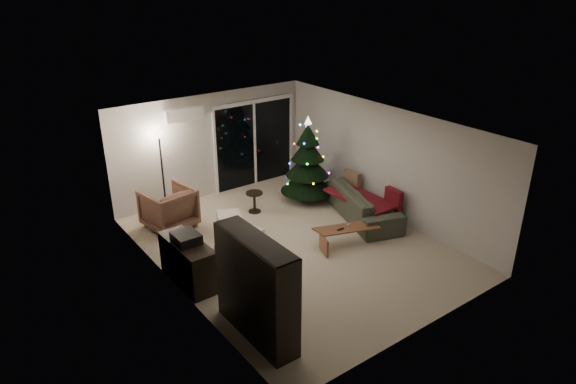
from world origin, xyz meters
The scene contains 18 objects.
room centered at (0.46, 1.49, 1.02)m, with size 6.50×7.51×2.60m.
bookshelf centered at (-2.25, -1.84, 0.81)m, with size 0.41×1.63×1.63m, color black, non-canonical shape.
media_cabinet centered at (-2.25, 0.05, 0.40)m, with size 0.48×1.29×0.80m, color black.
stereo centered at (-2.25, 0.05, 0.89)m, with size 0.41×0.48×0.17m, color black.
armchair centered at (-1.64, 2.23, 0.45)m, with size 0.95×0.98×0.89m, color #503327.
ottoman centered at (-0.72, 1.27, 0.21)m, with size 0.47×0.47×0.43m, color beige.
cardboard_box_a centered at (-1.25, 0.38, 0.17)m, with size 0.47×0.36×0.34m, color silver.
cardboard_box_b centered at (-0.58, 0.58, 0.14)m, with size 0.40×0.30×0.28m, color silver.
side_table centered at (0.24, 1.78, 0.24)m, with size 0.39×0.39×0.48m, color black.
floor_lamp centered at (-1.39, 2.98, 0.95)m, with size 0.30×0.30×1.89m, color black.
sofa centered at (2.05, 0.13, 0.34)m, with size 2.30×0.90×0.67m, color #35382F.
sofa_throw centered at (1.95, 0.13, 0.49)m, with size 0.72×1.66×0.06m, color maroon.
cushion_a centered at (2.30, 0.78, 0.61)m, with size 0.13×0.44×0.44m, color #917458.
cushion_b centered at (2.30, -0.52, 0.61)m, with size 0.13×0.44×0.44m, color maroon.
coffee_table centered at (0.89, -0.59, 0.19)m, with size 1.21×0.42×0.38m, color brown, non-canonical shape.
remote_a centered at (0.74, -0.59, 0.39)m, with size 0.15×0.05×0.02m, color black.
remote_b centered at (0.99, -0.54, 0.39)m, with size 0.14×0.04×0.02m, color slate.
christmas_tree centered at (1.64, 1.62, 1.03)m, with size 1.27×1.27×2.05m, color black.
Camera 1 is at (-5.42, -7.21, 5.12)m, focal length 32.00 mm.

